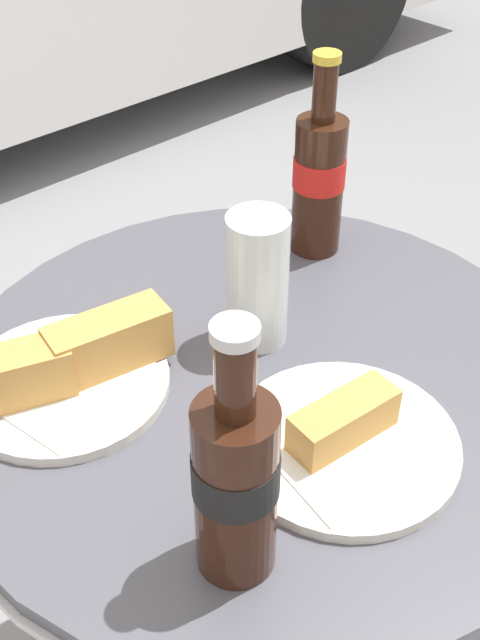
% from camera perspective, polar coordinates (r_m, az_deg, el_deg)
% --- Properties ---
extents(bistro_table, '(0.69, 0.69, 0.72)m').
position_cam_1_polar(bistro_table, '(1.00, 1.34, -12.03)').
color(bistro_table, '#B7B7BC').
rests_on(bistro_table, ground_plane).
extents(cola_bottle_left, '(0.06, 0.06, 0.26)m').
position_cam_1_polar(cola_bottle_left, '(1.00, 5.63, 10.04)').
color(cola_bottle_left, '#33190F').
rests_on(cola_bottle_left, bistro_table).
extents(cola_bottle_right, '(0.07, 0.07, 0.25)m').
position_cam_1_polar(cola_bottle_right, '(0.62, -0.31, -11.29)').
color(cola_bottle_right, '#33190F').
rests_on(cola_bottle_right, bistro_table).
extents(drinking_glass, '(0.07, 0.07, 0.15)m').
position_cam_1_polar(drinking_glass, '(0.86, 1.23, 2.49)').
color(drinking_glass, silver).
rests_on(drinking_glass, bistro_table).
extents(lunch_plate_near, '(0.22, 0.22, 0.06)m').
position_cam_1_polar(lunch_plate_near, '(0.78, 7.38, -8.33)').
color(lunch_plate_near, silver).
rests_on(lunch_plate_near, bistro_table).
extents(lunch_plate_far, '(0.23, 0.22, 0.07)m').
position_cam_1_polar(lunch_plate_far, '(0.84, -12.23, -3.47)').
color(lunch_plate_far, silver).
rests_on(lunch_plate_far, bistro_table).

